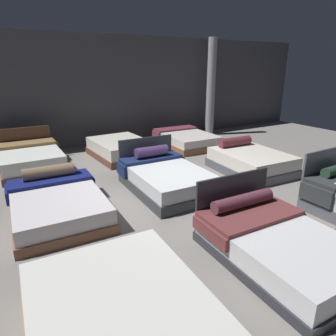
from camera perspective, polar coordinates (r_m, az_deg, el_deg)
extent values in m
cube|color=gray|center=(6.28, 1.64, -5.21)|extent=(18.00, 18.00, 0.02)
cube|color=#47474C|center=(10.34, -13.50, 13.95)|extent=(18.00, 0.06, 3.50)
cube|color=#95734B|center=(3.37, -9.01, -28.07)|extent=(1.74, 2.02, 0.22)
cube|color=white|center=(3.18, -9.27, -24.85)|extent=(1.67, 1.96, 0.31)
cube|color=#2A2B32|center=(4.55, 20.54, -15.64)|extent=(1.55, 2.15, 0.13)
cube|color=white|center=(4.44, 20.87, -13.35)|extent=(1.49, 2.09, 0.29)
cube|color=#2A2B32|center=(4.98, 12.05, -6.27)|extent=(1.40, 0.08, 0.94)
cube|color=brown|center=(4.72, 15.33, -8.25)|extent=(1.49, 0.82, 0.06)
cube|color=brown|center=(4.34, 7.88, -12.07)|extent=(0.08, 0.78, 0.18)
cube|color=brown|center=(5.27, 21.14, -7.38)|extent=(0.08, 0.78, 0.18)
cylinder|color=brown|center=(4.77, 14.00, -6.03)|extent=(1.09, 0.23, 0.20)
cube|color=#51545C|center=(6.61, 27.53, -1.16)|extent=(1.38, 0.06, 1.06)
cube|color=#303335|center=(5.89, 26.23, -4.61)|extent=(0.08, 0.61, 0.30)
cube|color=brown|center=(5.72, -19.96, -7.96)|extent=(1.60, 2.16, 0.17)
cube|color=silver|center=(5.63, -20.20, -6.05)|extent=(1.54, 2.10, 0.25)
cube|color=navy|center=(6.26, -21.43, -2.10)|extent=(1.53, 0.61, 0.07)
cube|color=navy|center=(6.29, -28.18, -4.45)|extent=(0.09, 0.56, 0.23)
cube|color=navy|center=(6.42, -14.53, -2.25)|extent=(0.09, 0.56, 0.23)
cylinder|color=#8A6D51|center=(6.30, -21.69, -0.66)|extent=(0.96, 0.28, 0.24)
cube|color=#2D3236|center=(6.44, -0.06, -3.44)|extent=(1.50, 2.17, 0.21)
cube|color=silver|center=(6.35, -0.06, -1.41)|extent=(1.44, 2.11, 0.27)
cube|color=#2D3236|center=(7.22, -4.16, 2.13)|extent=(1.36, 0.07, 0.96)
cube|color=#17234D|center=(6.97, -3.21, 1.90)|extent=(1.44, 0.52, 0.07)
cube|color=#17234D|center=(6.75, -8.75, -0.34)|extent=(0.08, 0.49, 0.26)
cube|color=#17234D|center=(7.35, 1.92, 1.47)|extent=(0.08, 0.49, 0.26)
cylinder|color=#412D57|center=(6.90, -3.14, 3.15)|extent=(0.78, 0.26, 0.24)
cube|color=#4D4E57|center=(7.85, 15.42, 0.05)|extent=(1.59, 2.00, 0.22)
cube|color=silver|center=(7.78, 15.59, 1.84)|extent=(1.52, 1.94, 0.30)
cylinder|color=brown|center=(8.20, 12.58, 4.91)|extent=(0.96, 0.30, 0.24)
cube|color=brown|center=(8.52, -24.43, 0.33)|extent=(1.48, 2.01, 0.17)
cube|color=white|center=(8.45, -24.65, 1.93)|extent=(1.42, 1.95, 0.32)
cube|color=brown|center=(9.39, -25.50, 4.18)|extent=(1.39, 0.04, 0.92)
cube|color=olive|center=(9.06, -25.34, 4.19)|extent=(1.46, 0.60, 0.08)
cube|color=olive|center=(9.19, -20.56, 3.80)|extent=(0.08, 0.60, 0.29)
cube|color=brown|center=(8.96, -8.87, 2.71)|extent=(1.58, 2.03, 0.18)
cube|color=silver|center=(8.89, -8.95, 4.25)|extent=(1.52, 1.97, 0.32)
cube|color=brown|center=(10.03, 3.55, 4.68)|extent=(1.56, 2.13, 0.19)
cube|color=silver|center=(9.98, 3.58, 5.88)|extent=(1.50, 2.06, 0.24)
cube|color=brown|center=(10.57, 1.41, 7.48)|extent=(1.50, 0.56, 0.06)
cube|color=brown|center=(10.26, -2.24, 6.27)|extent=(0.07, 0.53, 0.24)
cube|color=brown|center=(10.99, 4.81, 7.08)|extent=(0.07, 0.53, 0.24)
cylinder|color=#3F3F44|center=(5.37, 29.06, -12.01)|extent=(0.24, 0.24, 0.02)
cylinder|color=#99999E|center=(11.64, 8.14, 14.77)|extent=(0.32, 0.32, 3.50)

